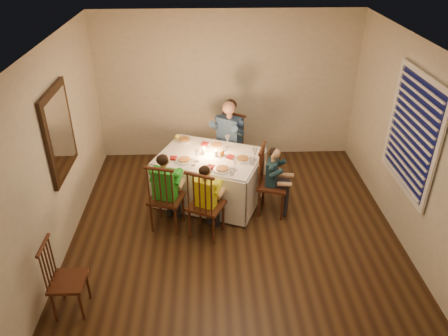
{
  "coord_description": "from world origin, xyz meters",
  "views": [
    {
      "loc": [
        -0.34,
        -4.76,
        3.84
      ],
      "look_at": [
        -0.15,
        0.15,
        1.02
      ],
      "focal_mm": 35.0,
      "sensor_mm": 36.0,
      "label": 1
    }
  ],
  "objects_px": {
    "chair_extra": "(74,308)",
    "child_yellow": "(207,233)",
    "adult": "(229,174)",
    "chair_near_left": "(169,226)",
    "dining_table": "(210,168)",
    "chair_near_right": "(207,233)",
    "child_teal": "(271,211)",
    "child_green": "(169,226)",
    "chair_adult": "(229,174)",
    "serving_bowl": "(185,141)",
    "chair_end": "(271,211)"
  },
  "relations": [
    {
      "from": "chair_extra",
      "to": "child_yellow",
      "type": "bearing_deg",
      "value": -49.07
    },
    {
      "from": "adult",
      "to": "child_yellow",
      "type": "bearing_deg",
      "value": -71.86
    },
    {
      "from": "chair_near_left",
      "to": "chair_extra",
      "type": "relative_size",
      "value": 1.13
    },
    {
      "from": "dining_table",
      "to": "chair_near_right",
      "type": "xyz_separation_m",
      "value": [
        -0.06,
        -0.85,
        -0.56
      ]
    },
    {
      "from": "adult",
      "to": "child_teal",
      "type": "bearing_deg",
      "value": -30.79
    },
    {
      "from": "chair_near_right",
      "to": "child_green",
      "type": "bearing_deg",
      "value": 5.74
    },
    {
      "from": "chair_near_right",
      "to": "child_yellow",
      "type": "distance_m",
      "value": 0.0
    },
    {
      "from": "chair_adult",
      "to": "chair_near_left",
      "type": "bearing_deg",
      "value": -91.82
    },
    {
      "from": "chair_adult",
      "to": "chair_extra",
      "type": "distance_m",
      "value": 3.48
    },
    {
      "from": "chair_adult",
      "to": "chair_near_right",
      "type": "height_order",
      "value": "same"
    },
    {
      "from": "chair_near_right",
      "to": "chair_near_left",
      "type": "bearing_deg",
      "value": 5.74
    },
    {
      "from": "chair_near_right",
      "to": "child_yellow",
      "type": "bearing_deg",
      "value": -0.0
    },
    {
      "from": "child_yellow",
      "to": "serving_bowl",
      "type": "relative_size",
      "value": 5.64
    },
    {
      "from": "child_green",
      "to": "chair_near_left",
      "type": "bearing_deg",
      "value": -0.0
    },
    {
      "from": "chair_end",
      "to": "chair_extra",
      "type": "relative_size",
      "value": 1.13
    },
    {
      "from": "dining_table",
      "to": "child_yellow",
      "type": "relative_size",
      "value": 1.63
    },
    {
      "from": "chair_adult",
      "to": "child_teal",
      "type": "relative_size",
      "value": 1.0
    },
    {
      "from": "chair_end",
      "to": "child_teal",
      "type": "height_order",
      "value": "same"
    },
    {
      "from": "chair_near_left",
      "to": "dining_table",
      "type": "bearing_deg",
      "value": -116.93
    },
    {
      "from": "dining_table",
      "to": "chair_near_right",
      "type": "distance_m",
      "value": 1.02
    },
    {
      "from": "child_yellow",
      "to": "child_green",
      "type": "bearing_deg",
      "value": 5.74
    },
    {
      "from": "chair_adult",
      "to": "child_teal",
      "type": "height_order",
      "value": "same"
    },
    {
      "from": "chair_near_left",
      "to": "adult",
      "type": "xyz_separation_m",
      "value": [
        0.93,
        1.42,
        0.0
      ]
    },
    {
      "from": "chair_near_left",
      "to": "chair_extra",
      "type": "distance_m",
      "value": 1.78
    },
    {
      "from": "child_green",
      "to": "child_yellow",
      "type": "relative_size",
      "value": 1.07
    },
    {
      "from": "dining_table",
      "to": "serving_bowl",
      "type": "height_order",
      "value": "serving_bowl"
    },
    {
      "from": "chair_near_left",
      "to": "child_yellow",
      "type": "xyz_separation_m",
      "value": [
        0.55,
        -0.2,
        0.0
      ]
    },
    {
      "from": "adult",
      "to": "chair_adult",
      "type": "bearing_deg",
      "value": 0.0
    },
    {
      "from": "chair_near_right",
      "to": "child_green",
      "type": "xyz_separation_m",
      "value": [
        -0.55,
        0.2,
        0.0
      ]
    },
    {
      "from": "dining_table",
      "to": "adult",
      "type": "height_order",
      "value": "dining_table"
    },
    {
      "from": "child_teal",
      "to": "serving_bowl",
      "type": "xyz_separation_m",
      "value": [
        -1.31,
        0.82,
        0.81
      ]
    },
    {
      "from": "chair_near_right",
      "to": "serving_bowl",
      "type": "height_order",
      "value": "serving_bowl"
    },
    {
      "from": "chair_adult",
      "to": "dining_table",
      "type": "bearing_deg",
      "value": -81.63
    },
    {
      "from": "child_teal",
      "to": "child_yellow",
      "type": "bearing_deg",
      "value": 133.57
    },
    {
      "from": "chair_end",
      "to": "chair_adult",
      "type": "bearing_deg",
      "value": 44.63
    },
    {
      "from": "adult",
      "to": "dining_table",
      "type": "bearing_deg",
      "value": -81.63
    },
    {
      "from": "chair_extra",
      "to": "child_green",
      "type": "xyz_separation_m",
      "value": [
        0.96,
        1.5,
        0.0
      ]
    },
    {
      "from": "chair_near_right",
      "to": "chair_extra",
      "type": "distance_m",
      "value": 1.99
    },
    {
      "from": "chair_extra",
      "to": "child_teal",
      "type": "distance_m",
      "value": 3.07
    },
    {
      "from": "child_teal",
      "to": "chair_near_left",
      "type": "bearing_deg",
      "value": 117.79
    },
    {
      "from": "child_teal",
      "to": "chair_adult",
      "type": "bearing_deg",
      "value": 44.63
    },
    {
      "from": "dining_table",
      "to": "child_yellow",
      "type": "xyz_separation_m",
      "value": [
        -0.06,
        -0.85,
        -0.56
      ]
    },
    {
      "from": "chair_adult",
      "to": "child_green",
      "type": "bearing_deg",
      "value": -91.82
    },
    {
      "from": "child_green",
      "to": "chair_adult",
      "type": "bearing_deg",
      "value": -107.44
    },
    {
      "from": "dining_table",
      "to": "chair_near_right",
      "type": "relative_size",
      "value": 1.68
    },
    {
      "from": "dining_table",
      "to": "chair_extra",
      "type": "relative_size",
      "value": 1.91
    },
    {
      "from": "chair_near_right",
      "to": "chair_end",
      "type": "relative_size",
      "value": 1.0
    },
    {
      "from": "dining_table",
      "to": "adult",
      "type": "bearing_deg",
      "value": 88.82
    },
    {
      "from": "chair_near_right",
      "to": "serving_bowl",
      "type": "bearing_deg",
      "value": -50.54
    },
    {
      "from": "chair_adult",
      "to": "adult",
      "type": "relative_size",
      "value": 0.79
    }
  ]
}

